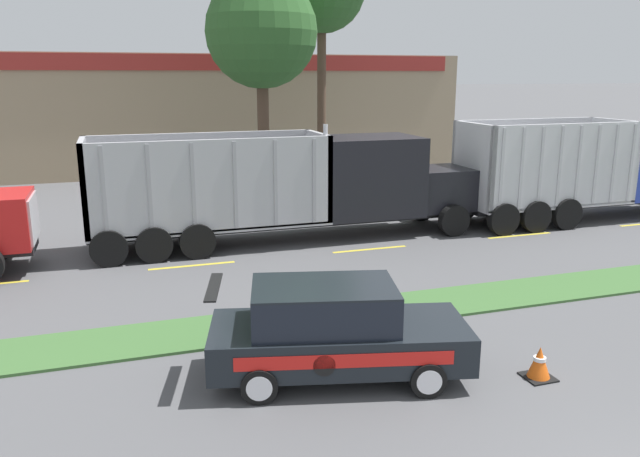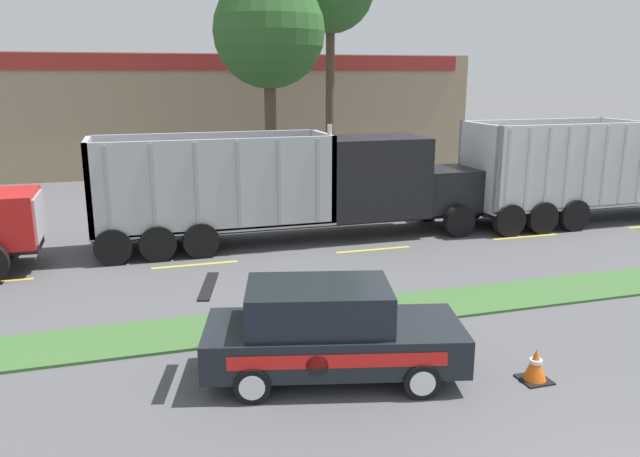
{
  "view_description": "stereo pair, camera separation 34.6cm",
  "coord_description": "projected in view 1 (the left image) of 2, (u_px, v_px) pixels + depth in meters",
  "views": [
    {
      "loc": [
        -6.03,
        -4.17,
        5.22
      ],
      "look_at": [
        -1.65,
        9.12,
        1.75
      ],
      "focal_mm": 35.0,
      "sensor_mm": 36.0,
      "label": 1
    },
    {
      "loc": [
        -5.7,
        -4.28,
        5.22
      ],
      "look_at": [
        -1.65,
        9.12,
        1.75
      ],
      "focal_mm": 35.0,
      "sensor_mm": 36.0,
      "label": 2
    }
  ],
  "objects": [
    {
      "name": "centre_line_3",
      "position": [
        192.0,
        266.0,
        17.49
      ],
      "size": [
        2.4,
        0.14,
        0.01
      ],
      "primitive_type": "cube",
      "color": "yellow",
      "rests_on": "ground_plane"
    },
    {
      "name": "grass_verge",
      "position": [
        404.0,
        307.0,
        14.29
      ],
      "size": [
        120.0,
        1.71,
        0.06
      ],
      "primitive_type": "cube",
      "color": "#3D6633",
      "rests_on": "ground_plane"
    },
    {
      "name": "centre_line_4",
      "position": [
        370.0,
        249.0,
        19.13
      ],
      "size": [
        2.4,
        0.14,
        0.01
      ],
      "primitive_type": "cube",
      "color": "yellow",
      "rests_on": "ground_plane"
    },
    {
      "name": "tree_behind_left",
      "position": [
        261.0,
        20.0,
        24.68
      ],
      "size": [
        4.49,
        4.49,
        10.25
      ],
      "color": "brown",
      "rests_on": "ground_plane"
    },
    {
      "name": "dump_truck_lead",
      "position": [
        613.0,
        173.0,
        23.28
      ],
      "size": [
        10.74,
        2.81,
        3.63
      ],
      "color": "black",
      "rests_on": "ground_plane"
    },
    {
      "name": "dump_truck_mid",
      "position": [
        327.0,
        187.0,
        20.21
      ],
      "size": [
        12.53,
        2.67,
        3.75
      ],
      "color": "black",
      "rests_on": "ground_plane"
    },
    {
      "name": "rally_car",
      "position": [
        334.0,
        330.0,
        10.92
      ],
      "size": [
        4.79,
        2.82,
        1.74
      ],
      "color": "black",
      "rests_on": "ground_plane"
    },
    {
      "name": "centre_line_5",
      "position": [
        520.0,
        235.0,
        20.77
      ],
      "size": [
        2.4,
        0.14,
        0.01
      ],
      "primitive_type": "cube",
      "color": "yellow",
      "rests_on": "ground_plane"
    },
    {
      "name": "traffic_cone",
      "position": [
        539.0,
        363.0,
        10.96
      ],
      "size": [
        0.52,
        0.52,
        0.59
      ],
      "color": "black",
      "rests_on": "ground_plane"
    },
    {
      "name": "store_building_backdrop",
      "position": [
        150.0,
        110.0,
        37.13
      ],
      "size": [
        34.21,
        12.1,
        6.27
      ],
      "color": "#9E896B",
      "rests_on": "ground_plane"
    }
  ]
}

